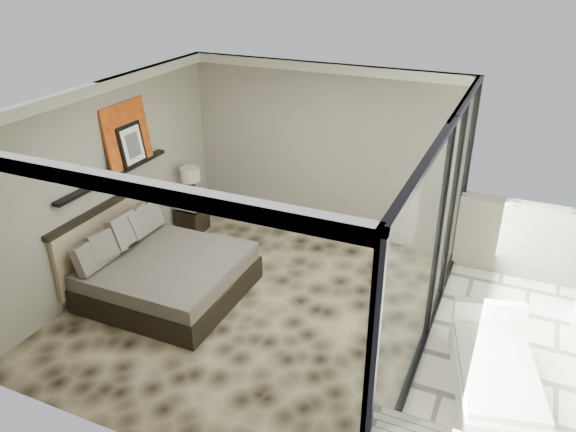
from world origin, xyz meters
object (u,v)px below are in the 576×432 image
at_px(table_lamp, 191,180).
at_px(lounger, 495,374).
at_px(bed, 161,271).
at_px(nightstand, 192,218).

relative_size(table_lamp, lounger, 0.33).
relative_size(bed, nightstand, 4.37).
relative_size(bed, lounger, 1.12).
height_order(bed, table_lamp, bed).
distance_m(bed, table_lamp, 2.02).
xyz_separation_m(table_lamp, lounger, (5.07, -1.93, -0.70)).
distance_m(bed, nightstand, 1.90).
height_order(nightstand, table_lamp, table_lamp).
xyz_separation_m(bed, nightstand, (-0.65, 1.78, -0.10)).
distance_m(nightstand, lounger, 5.40).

